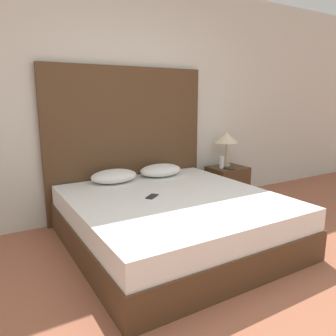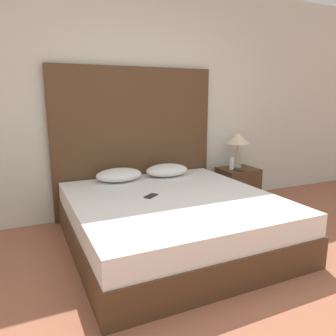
{
  "view_description": "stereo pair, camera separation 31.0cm",
  "coord_description": "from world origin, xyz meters",
  "views": [
    {
      "loc": [
        -1.47,
        -1.28,
        1.37
      ],
      "look_at": [
        0.09,
        1.33,
        0.72
      ],
      "focal_mm": 35.0,
      "sensor_mm": 36.0,
      "label": 1
    },
    {
      "loc": [
        -1.19,
        -1.42,
        1.37
      ],
      "look_at": [
        0.09,
        1.33,
        0.72
      ],
      "focal_mm": 35.0,
      "sensor_mm": 36.0,
      "label": 2
    }
  ],
  "objects": [
    {
      "name": "ground_plane",
      "position": [
        0.0,
        0.0,
        0.0
      ],
      "size": [
        16.0,
        16.0,
        0.0
      ],
      "primitive_type": "plane",
      "color": "#9E5B42"
    },
    {
      "name": "wall_back",
      "position": [
        0.0,
        2.31,
        1.35
      ],
      "size": [
        10.0,
        0.06,
        2.7
      ],
      "color": "silver",
      "rests_on": "ground_plane"
    },
    {
      "name": "bed",
      "position": [
        0.09,
        1.23,
        0.23
      ],
      "size": [
        1.85,
        1.96,
        0.47
      ],
      "color": "#4C331E",
      "rests_on": "ground_plane"
    },
    {
      "name": "headboard",
      "position": [
        0.09,
        2.23,
        0.86
      ],
      "size": [
        1.94,
        0.05,
        1.72
      ],
      "color": "#4C331E",
      "rests_on": "ground_plane"
    },
    {
      "name": "pillow_left",
      "position": [
        -0.2,
        1.98,
        0.54
      ],
      "size": [
        0.51,
        0.35,
        0.14
      ],
      "color": "white",
      "rests_on": "bed"
    },
    {
      "name": "pillow_right",
      "position": [
        0.38,
        1.98,
        0.54
      ],
      "size": [
        0.51,
        0.35,
        0.14
      ],
      "color": "white",
      "rests_on": "bed"
    },
    {
      "name": "phone_on_bed",
      "position": [
        -0.1,
        1.3,
        0.48
      ],
      "size": [
        0.16,
        0.15,
        0.01
      ],
      "color": "#232328",
      "rests_on": "bed"
    },
    {
      "name": "nightstand",
      "position": [
        1.42,
        1.99,
        0.23
      ],
      "size": [
        0.48,
        0.39,
        0.47
      ],
      "color": "#4C331E",
      "rests_on": "ground_plane"
    },
    {
      "name": "table_lamp",
      "position": [
        1.45,
        2.07,
        0.84
      ],
      "size": [
        0.31,
        0.31,
        0.46
      ],
      "color": "tan",
      "rests_on": "nightstand"
    },
    {
      "name": "phone_on_nightstand",
      "position": [
        1.34,
        1.89,
        0.47
      ],
      "size": [
        0.09,
        0.16,
        0.01
      ],
      "color": "black",
      "rests_on": "nightstand"
    },
    {
      "name": "toiletry_bottle",
      "position": [
        1.3,
        1.97,
        0.55
      ],
      "size": [
        0.06,
        0.06,
        0.16
      ],
      "color": "silver",
      "rests_on": "nightstand"
    }
  ]
}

